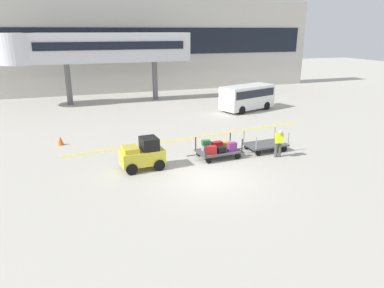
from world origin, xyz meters
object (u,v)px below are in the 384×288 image
at_px(safety_cone_near, 61,141).
at_px(baggage_handler, 279,142).
at_px(baggage_cart_lead, 218,149).
at_px(baggage_cart_middle, 265,145).
at_px(baggage_tug, 143,154).
at_px(shuttle_van, 247,96).

bearing_deg(safety_cone_near, baggage_handler, -28.49).
distance_m(baggage_cart_lead, baggage_cart_middle, 3.02).
distance_m(baggage_cart_lead, safety_cone_near, 9.52).
bearing_deg(baggage_cart_middle, baggage_tug, -175.55).
relative_size(baggage_cart_lead, shuttle_van, 0.59).
relative_size(baggage_handler, shuttle_van, 0.30).
xyz_separation_m(baggage_tug, baggage_cart_middle, (7.14, 0.56, -0.41)).
relative_size(baggage_tug, shuttle_van, 0.42).
bearing_deg(safety_cone_near, baggage_cart_middle, -23.60).
xyz_separation_m(baggage_cart_middle, safety_cone_near, (-11.07, 4.83, -0.07)).
bearing_deg(shuttle_van, baggage_handler, -108.99).
relative_size(baggage_cart_middle, baggage_handler, 1.95).
distance_m(baggage_handler, shuttle_van, 11.88).
relative_size(baggage_cart_lead, baggage_handler, 1.95).
relative_size(baggage_cart_lead, safety_cone_near, 5.54).
xyz_separation_m(baggage_cart_lead, safety_cone_near, (-8.06, 5.07, -0.22)).
bearing_deg(shuttle_van, baggage_tug, -136.36).
relative_size(shuttle_van, safety_cone_near, 9.37).
bearing_deg(baggage_cart_middle, baggage_handler, -86.17).
bearing_deg(safety_cone_near, shuttle_van, 19.04).
relative_size(baggage_cart_middle, shuttle_van, 0.59).
height_order(baggage_tug, safety_cone_near, baggage_tug).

